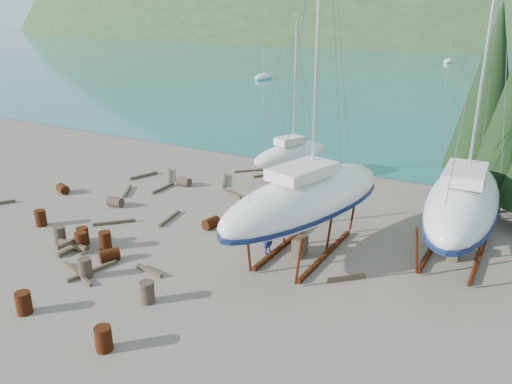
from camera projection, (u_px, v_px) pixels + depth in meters
The scene contains 42 objects.
ground at pixel (193, 243), 24.68m from camera, with size 600.00×600.00×0.00m, color #6C6255.
far_house_left at pixel (355, 35), 206.80m from camera, with size 6.60×5.60×5.60m.
far_house_center at pixel (456, 37), 187.76m from camera, with size 6.60×5.60×5.60m.
cypress_back_left at pixel (490, 89), 28.61m from camera, with size 4.14×4.14×11.50m.
moored_boat_left at pixel (263, 77), 87.63m from camera, with size 2.00×5.00×6.05m.
moored_boat_far at pixel (448, 61), 117.83m from camera, with size 2.00×5.00×6.05m.
large_sailboat_near at pixel (306, 198), 22.88m from camera, with size 5.56×11.10×16.81m.
large_sailboat_far at pixel (463, 201), 22.64m from camera, with size 3.53×10.48×16.37m.
small_sailboat_shore at pixel (291, 154), 33.97m from camera, with size 4.11×6.70×10.24m.
worker at pixel (269, 235), 23.32m from camera, with size 0.70×0.46×1.92m, color #121D4F.
drum_0 at pixel (41, 218), 26.58m from camera, with size 0.58×0.58×0.88m, color #58240F.
drum_2 at pixel (63, 189), 31.48m from camera, with size 0.58×0.58×0.88m, color #58240F.
drum_3 at pixel (24, 303), 18.73m from camera, with size 0.58×0.58×0.88m, color #58240F.
drum_5 at pixel (147, 292), 19.46m from camera, with size 0.58×0.58×0.88m, color #2D2823.
drum_6 at pixel (211, 223), 26.32m from camera, with size 0.58×0.58×0.88m, color #58240F.
drum_7 at pixel (104, 339), 16.65m from camera, with size 0.58×0.58×0.88m, color #58240F.
drum_9 at pixel (184, 182), 32.84m from camera, with size 0.58×0.58×0.88m, color #2D2823.
drum_10 at pixel (105, 240), 23.93m from camera, with size 0.58×0.58×0.88m, color #58240F.
drum_11 at pixel (301, 198), 29.90m from camera, with size 0.58×0.58×0.88m, color #2D2823.
drum_12 at pixel (109, 255), 22.79m from camera, with size 0.58×0.58×0.88m, color #58240F.
drum_13 at pixel (81, 241), 23.85m from camera, with size 0.58×0.58×0.88m, color #58240F.
drum_14 at pixel (83, 236), 24.39m from camera, with size 0.58×0.58×0.88m, color #58240F.
drum_15 at pixel (115, 202), 29.27m from camera, with size 0.58×0.58×0.88m, color #2D2823.
drum_16 at pixel (60, 235), 24.49m from camera, with size 0.58×0.58×0.88m, color #2D2823.
drum_17 at pixel (85, 268), 21.31m from camera, with size 0.58×0.58×0.88m, color #2D2823.
timber_0 at pixel (251, 171), 35.93m from camera, with size 0.14×2.45×0.14m, color brown.
timber_1 at pixel (347, 278), 21.17m from camera, with size 0.19×1.69×0.19m, color brown.
timber_2 at pixel (144, 176), 34.74m from camera, with size 0.19×2.18×0.19m, color brown.
timber_3 at pixel (78, 274), 21.60m from camera, with size 0.15×2.65×0.15m, color brown.
timber_4 at pixel (163, 188), 32.25m from camera, with size 0.17×2.16×0.17m, color brown.
timber_5 at pixel (92, 271), 21.81m from camera, with size 0.16×2.41×0.16m, color brown.
timber_6 at pixel (309, 177), 34.35m from camera, with size 0.19×1.97×0.19m, color brown.
timber_7 at pixel (149, 271), 21.82m from camera, with size 0.17×1.57×0.17m, color brown.
timber_8 at pixel (232, 194), 31.21m from camera, with size 0.19×1.99×0.19m, color brown.
timber_9 at pixel (269, 174), 35.06m from camera, with size 0.15×2.58×0.15m, color brown.
timber_10 at pixel (225, 180), 33.79m from camera, with size 0.16×2.69×0.16m, color brown.
timber_11 at pixel (169, 218), 27.46m from camera, with size 0.15×2.27×0.15m, color brown.
timber_12 at pixel (114, 222), 26.91m from camera, with size 0.17×2.24×0.17m, color brown.
timber_15 at pixel (170, 175), 34.84m from camera, with size 0.15×3.03×0.15m, color brown.
timber_17 at pixel (127, 191), 31.67m from camera, with size 0.16×2.11×0.16m, color brown.
timber_pile_fore at pixel (73, 245), 23.79m from camera, with size 1.80×1.80×0.60m.
timber_pile_aft at pixel (311, 207), 28.42m from camera, with size 1.80×1.80×0.60m.
Camera 1 is at (14.01, -17.77, 10.64)m, focal length 35.00 mm.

